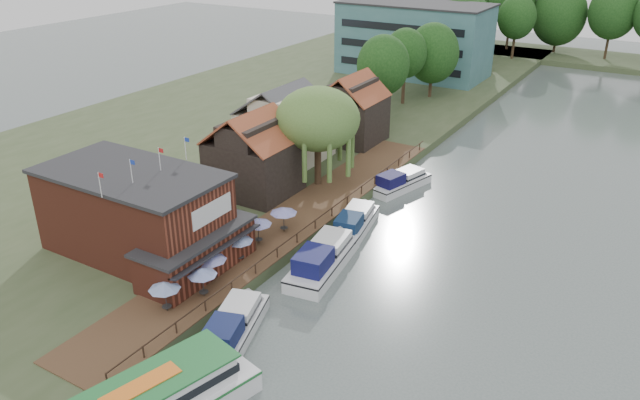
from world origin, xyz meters
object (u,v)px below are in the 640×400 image
Objects in this scene: umbrella_3 at (240,248)px; cruiser_1 at (323,255)px; umbrella_0 at (166,297)px; cruiser_3 at (401,179)px; hotel_block at (414,39)px; swan at (163,366)px; umbrella_1 at (203,282)px; cruiser_2 at (354,220)px; pub at (152,218)px; cruiser_0 at (233,323)px; umbrella_2 at (212,267)px; cottage_a at (253,153)px; cottage_c at (353,108)px; umbrella_4 at (258,231)px; willow at (318,137)px; umbrella_5 at (284,219)px; cottage_b at (285,122)px.

cruiser_1 is (5.56, 3.96, -0.95)m from umbrella_3.
cruiser_3 is at bearing 82.19° from umbrella_0.
hotel_block is 82.48m from swan.
hotel_block is 75.31m from umbrella_1.
umbrella_0 is 20.33m from cruiser_2.
swan is at bearing -50.66° from umbrella_0.
pub is 2.08× the size of cruiser_0.
cruiser_0 is at bearing -73.81° from cruiser_3.
hotel_block reaches higher than swan.
umbrella_1 and umbrella_2 have the same top height.
cottage_c is (1.00, 19.00, 0.00)m from cottage_a.
umbrella_4 reaches higher than swan.
umbrella_0 and umbrella_1 have the same top height.
umbrella_0 is 0.26× the size of cruiser_3.
willow is 17.75m from umbrella_3.
hotel_block is at bearing 101.42° from umbrella_2.
willow is at bearing 105.79° from umbrella_5.
umbrella_2 is at bearing 125.04° from cruiser_0.
umbrella_4 is (9.95, -18.83, -2.96)m from cottage_b.
cruiser_0 is (5.04, 1.16, -1.12)m from umbrella_0.
cruiser_0 is at bearing -20.49° from pub.
hotel_block is 2.44× the size of willow.
pub is 71.49m from hotel_block.
umbrella_1 is at bearing -81.87° from cruiser_3.
cottage_b is 33.26m from cruiser_0.
cruiser_1 is 24.65× the size of swan.
cottage_a is 12.62m from cruiser_2.
pub is at bearing -90.00° from cottage_c.
pub reaches higher than cruiser_0.
umbrella_3 and umbrella_4 have the same top height.
hotel_block is 2.99× the size of cottage_c.
umbrella_2 is 5.53× the size of swan.
cottage_b is at bearing 99.09° from pub.
hotel_block is at bearing 102.29° from swan.
umbrella_0 is at bearing -70.32° from cottage_a.
umbrella_2 is at bearing -64.41° from cottage_a.
cottage_b is 37.21m from swan.
cottage_a is at bearing -93.01° from cottage_c.
umbrella_2 and umbrella_5 have the same top height.
pub is 1.84× the size of cruiser_1.
cottage_b is 3.94× the size of umbrella_5.
umbrella_0 is 5.40× the size of swan.
cottage_a is 3.57× the size of umbrella_4.
umbrella_4 is at bearing -88.65° from cruiser_3.
cottage_a is 1.01× the size of cottage_c.
cottage_b is at bearing 122.99° from cruiser_1.
cottage_a is at bearing 115.59° from umbrella_2.
umbrella_1 is at bearing -80.85° from umbrella_3.
cruiser_3 is at bearing 88.30° from swan.
cottage_c is 25.90m from umbrella_5.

